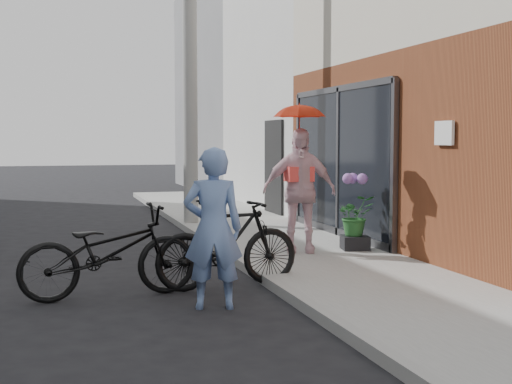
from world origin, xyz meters
name	(u,v)px	position (x,y,z in m)	size (l,w,h in m)	color
ground	(197,298)	(0.00, 0.00, 0.00)	(80.00, 80.00, 0.00)	black
sidewalk	(311,255)	(2.10, 2.00, 0.06)	(2.20, 24.00, 0.12)	gray
curb	(234,259)	(0.94, 2.00, 0.06)	(0.12, 24.00, 0.12)	#9E9E99
plaster_building	(402,70)	(7.20, 9.00, 3.50)	(8.00, 6.00, 7.00)	silver
east_building_far	(307,88)	(7.20, 16.00, 3.50)	(8.00, 8.00, 7.00)	slate
utility_pole	(190,47)	(1.10, 6.00, 3.50)	(0.28, 0.28, 7.00)	#9E9E99
officer	(213,228)	(0.06, -0.54, 0.83)	(0.61, 0.40, 1.67)	#708FC8
bike_left	(109,252)	(-0.93, 0.26, 0.51)	(0.68, 1.95, 1.03)	black
bike_right	(228,243)	(0.45, 0.39, 0.53)	(0.50, 1.76, 1.06)	black
kimono_woman	(299,190)	(1.90, 1.98, 1.01)	(1.04, 0.43, 1.78)	silver
parasol	(299,107)	(1.90, 1.98, 2.20)	(0.70, 0.70, 0.61)	red
planter	(355,243)	(2.77, 1.96, 0.22)	(0.38, 0.38, 0.20)	black
potted_plant	(355,215)	(2.77, 1.96, 0.62)	(0.54, 0.47, 0.60)	#27632B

